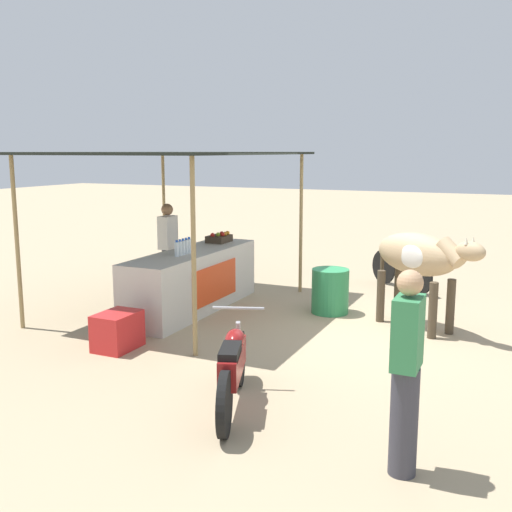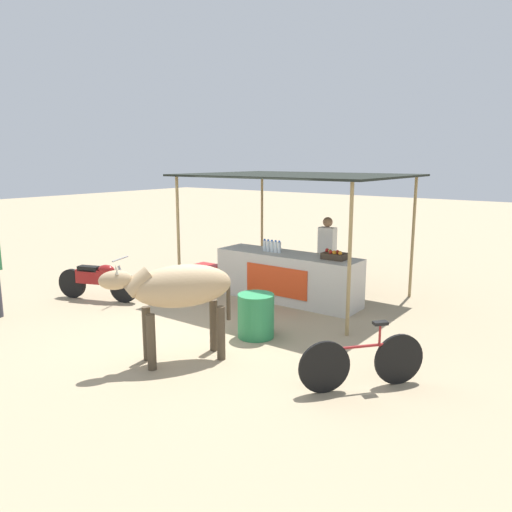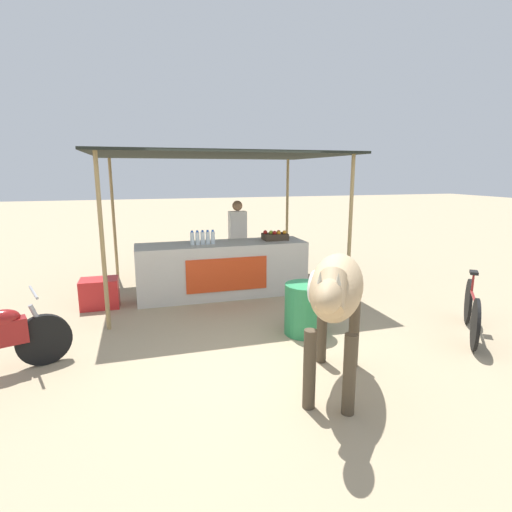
% 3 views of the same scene
% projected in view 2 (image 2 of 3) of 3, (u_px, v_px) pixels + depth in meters
% --- Properties ---
extents(ground_plane, '(60.00, 60.00, 0.00)m').
position_uv_depth(ground_plane, '(216.00, 330.00, 8.34)').
color(ground_plane, tan).
extents(stall_counter, '(3.00, 0.82, 0.96)m').
position_uv_depth(stall_counter, '(287.00, 277.00, 9.98)').
color(stall_counter, beige).
rests_on(stall_counter, ground).
extents(stall_awning, '(4.20, 3.20, 2.51)m').
position_uv_depth(stall_awning, '(297.00, 179.00, 9.85)').
color(stall_awning, black).
rests_on(stall_awning, ground).
extents(water_bottle_row, '(0.43, 0.07, 0.25)m').
position_uv_depth(water_bottle_row, '(272.00, 246.00, 10.04)').
color(water_bottle_row, silver).
rests_on(water_bottle_row, stall_counter).
extents(fruit_crate, '(0.44, 0.32, 0.18)m').
position_uv_depth(fruit_crate, '(335.00, 255.00, 9.32)').
color(fruit_crate, '#3F3326').
rests_on(fruit_crate, stall_counter).
extents(vendor_behind_counter, '(0.34, 0.22, 1.65)m').
position_uv_depth(vendor_behind_counter, '(327.00, 256.00, 10.23)').
color(vendor_behind_counter, '#383842').
rests_on(vendor_behind_counter, ground).
extents(cooler_box, '(0.60, 0.44, 0.48)m').
position_uv_depth(cooler_box, '(207.00, 275.00, 11.17)').
color(cooler_box, red).
rests_on(cooler_box, ground).
extents(water_barrel, '(0.58, 0.58, 0.70)m').
position_uv_depth(water_barrel, '(256.00, 316.00, 7.95)').
color(water_barrel, '#2D8C51').
rests_on(water_barrel, ground).
extents(cow, '(1.28, 1.73, 1.44)m').
position_uv_depth(cow, '(178.00, 289.00, 6.90)').
color(cow, tan).
rests_on(cow, ground).
extents(motorcycle_parked, '(1.72, 0.79, 0.90)m').
position_uv_depth(motorcycle_parked, '(98.00, 279.00, 10.01)').
color(motorcycle_parked, black).
rests_on(motorcycle_parked, ground).
extents(bicycle_leaning, '(1.08, 1.31, 0.85)m').
position_uv_depth(bicycle_leaning, '(363.00, 362.00, 6.16)').
color(bicycle_leaning, black).
rests_on(bicycle_leaning, ground).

